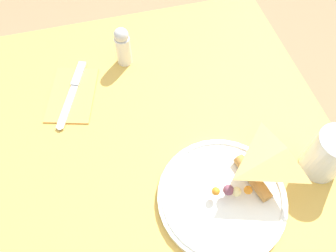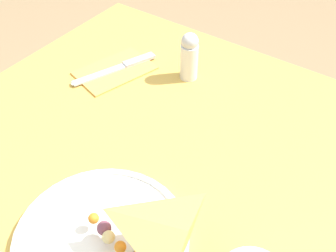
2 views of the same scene
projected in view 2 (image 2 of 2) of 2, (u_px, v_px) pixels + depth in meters
dining_table at (123, 204)px, 0.82m from camera, size 0.92×0.78×0.72m
plate_pizza at (104, 237)px, 0.61m from camera, size 0.26×0.26×0.05m
napkin_folded at (115, 71)px, 0.94m from camera, size 0.19×0.15×0.00m
butter_knife at (119, 67)px, 0.94m from camera, size 0.20×0.09×0.01m
salt_shaker at (189, 56)px, 0.89m from camera, size 0.04×0.04×0.11m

